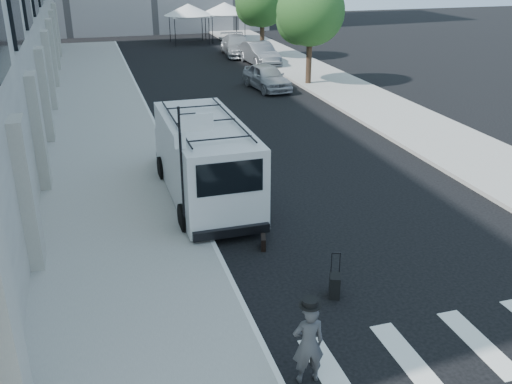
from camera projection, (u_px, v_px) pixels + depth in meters
ground at (319, 283)px, 13.43m from camera, size 120.00×120.00×0.00m
sidewalk_left at (101, 118)px, 26.38m from camera, size 4.50×48.00×0.15m
sidewalk_right at (330, 83)px, 33.41m from camera, size 4.00×56.00×0.15m
sign_pole at (190, 144)px, 14.59m from camera, size 1.03×0.07×3.50m
tree_near at (308, 14)px, 31.62m from camera, size 3.80×3.83×6.03m
tree_far at (260, 1)px, 39.56m from camera, size 3.80×3.83×6.03m
tent_left at (188, 10)px, 46.93m from camera, size 4.00×4.00×3.20m
tent_right at (224, 8)px, 48.22m from camera, size 4.00×4.00×3.20m
businessman at (308, 344)px, 10.08m from camera, size 0.61×0.43×1.61m
briefcase at (263, 242)px, 14.93m from camera, size 0.23×0.46×0.34m
suitcase at (335, 286)px, 12.81m from camera, size 0.35×0.43×1.03m
cargo_van at (204, 159)px, 17.58m from camera, size 2.43×6.73×2.50m
parked_car_a at (267, 77)px, 31.87m from camera, size 2.06×4.25×1.40m
parked_car_b at (259, 53)px, 38.80m from camera, size 1.87×4.66×1.51m
parked_car_c at (237, 45)px, 42.26m from camera, size 2.42×5.13×1.45m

